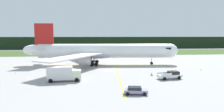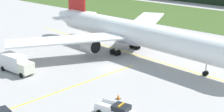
% 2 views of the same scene
% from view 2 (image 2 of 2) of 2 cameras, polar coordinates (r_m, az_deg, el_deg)
% --- Properties ---
extents(ground, '(320.00, 320.00, 0.00)m').
position_cam_2_polar(ground, '(61.46, -0.24, -2.24)').
color(ground, '#A39F9E').
extents(taxiway_centerline_main, '(70.05, 5.64, 0.01)m').
position_cam_2_polar(taxiway_centerline_main, '(69.50, 4.29, 0.19)').
color(taxiway_centerline_main, yellow).
rests_on(taxiway_centerline_main, ground).
extents(taxiway_centerline_spur, '(2.66, 30.98, 0.01)m').
position_cam_2_polar(taxiway_centerline_spur, '(53.56, -7.53, -5.61)').
color(taxiway_centerline_spur, yellow).
rests_on(taxiway_centerline_spur, ground).
extents(airliner, '(53.06, 48.33, 14.09)m').
position_cam_2_polar(airliner, '(68.82, 3.78, 4.03)').
color(airliner, white).
rests_on(airliner, ground).
extents(ops_pickup_truck, '(5.80, 2.97, 1.94)m').
position_cam_2_polar(ops_pickup_truck, '(44.32, 0.75, -9.50)').
color(ops_pickup_truck, white).
rests_on(ops_pickup_truck, ground).
extents(catering_truck, '(7.42, 3.05, 3.45)m').
position_cam_2_polar(catering_truck, '(61.64, -16.63, -1.23)').
color(catering_truck, silver).
rests_on(catering_truck, ground).
extents(apron_cone, '(0.65, 0.65, 0.81)m').
position_cam_2_polar(apron_cone, '(49.20, 1.11, -7.20)').
color(apron_cone, black).
rests_on(apron_cone, ground).
extents(taxiway_edge_light_west, '(0.12, 0.12, 0.47)m').
position_cam_2_polar(taxiway_edge_light_west, '(77.72, -16.35, 1.64)').
color(taxiway_edge_light_west, yellow).
rests_on(taxiway_edge_light_west, ground).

